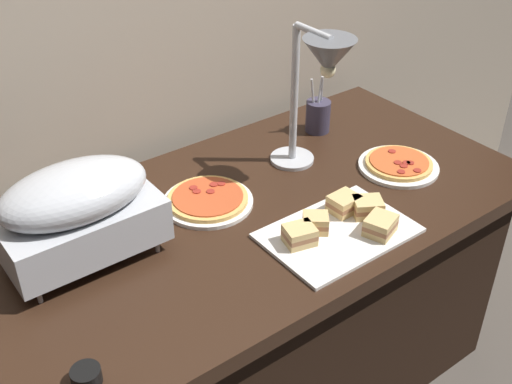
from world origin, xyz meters
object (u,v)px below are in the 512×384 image
object	(u,v)px
pizza_plate_front	(399,165)
utensil_holder	(318,116)
chafing_dish	(77,209)
heat_lamp	(323,70)
sandwich_platter	(341,225)
pizza_plate_center	(208,200)
sauce_cup_near	(86,376)

from	to	relation	value
pizza_plate_front	utensil_holder	distance (m)	0.35
chafing_dish	heat_lamp	size ratio (longest dim) A/B	0.87
heat_lamp	sandwich_platter	bearing A→B (deg)	-117.98
pizza_plate_center	sandwich_platter	xyz separation A→B (m)	(0.22, -0.33, 0.01)
pizza_plate_center	utensil_holder	distance (m)	0.57
sandwich_platter	sauce_cup_near	distance (m)	0.77
heat_lamp	pizza_plate_center	size ratio (longest dim) A/B	1.74
sandwich_platter	sauce_cup_near	size ratio (longest dim) A/B	6.30
pizza_plate_center	utensil_holder	size ratio (longest dim) A/B	1.28
sandwich_platter	sauce_cup_near	bearing A→B (deg)	-175.32
heat_lamp	sandwich_platter	world-z (taller)	heat_lamp
pizza_plate_front	sauce_cup_near	bearing A→B (deg)	-170.29
utensil_holder	heat_lamp	bearing A→B (deg)	-132.04
pizza_plate_front	sauce_cup_near	distance (m)	1.16
chafing_dish	sandwich_platter	xyz separation A→B (m)	(0.60, -0.32, -0.13)
chafing_dish	pizza_plate_front	xyz separation A→B (m)	(0.97, -0.19, -0.13)
chafing_dish	utensil_holder	world-z (taller)	chafing_dish
pizza_plate_front	heat_lamp	bearing A→B (deg)	152.91
sandwich_platter	heat_lamp	bearing A→B (deg)	62.02
pizza_plate_center	chafing_dish	bearing A→B (deg)	-178.93
pizza_plate_front	sauce_cup_near	xyz separation A→B (m)	(-1.14, -0.19, 0.01)
sauce_cup_near	heat_lamp	bearing A→B (deg)	19.30
chafing_dish	pizza_plate_front	bearing A→B (deg)	-10.97
sauce_cup_near	utensil_holder	bearing A→B (deg)	25.98
pizza_plate_front	utensil_holder	world-z (taller)	utensil_holder
sandwich_platter	pizza_plate_front	bearing A→B (deg)	19.57
pizza_plate_center	utensil_holder	xyz separation A→B (m)	(0.55, 0.15, 0.04)
chafing_dish	heat_lamp	world-z (taller)	heat_lamp
chafing_dish	utensil_holder	bearing A→B (deg)	9.39
pizza_plate_center	sandwich_platter	bearing A→B (deg)	-56.57
chafing_dish	sauce_cup_near	bearing A→B (deg)	-113.95
pizza_plate_center	sauce_cup_near	distance (m)	0.68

